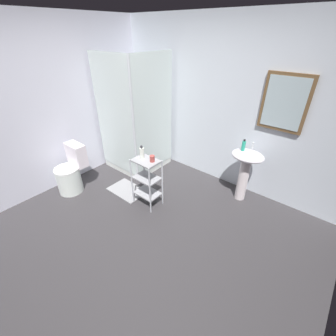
% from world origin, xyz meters
% --- Properties ---
extents(ground_plane, '(4.20, 4.20, 0.02)m').
position_xyz_m(ground_plane, '(0.00, 0.00, -0.01)').
color(ground_plane, '#353235').
extents(wall_back, '(4.20, 0.14, 2.50)m').
position_xyz_m(wall_back, '(0.01, 1.85, 1.25)').
color(wall_back, silver).
rests_on(wall_back, ground_plane).
extents(wall_left, '(0.10, 4.20, 2.50)m').
position_xyz_m(wall_left, '(-1.85, 0.00, 1.25)').
color(wall_left, silver).
rests_on(wall_left, ground_plane).
extents(shower_stall, '(0.92, 0.92, 2.00)m').
position_xyz_m(shower_stall, '(-1.19, 1.18, 0.46)').
color(shower_stall, white).
rests_on(shower_stall, ground_plane).
extents(pedestal_sink, '(0.46, 0.37, 0.81)m').
position_xyz_m(pedestal_sink, '(0.71, 1.52, 0.58)').
color(pedestal_sink, white).
rests_on(pedestal_sink, ground_plane).
extents(sink_faucet, '(0.03, 0.03, 0.10)m').
position_xyz_m(sink_faucet, '(0.71, 1.64, 0.86)').
color(sink_faucet, silver).
rests_on(sink_faucet, pedestal_sink).
extents(toilet, '(0.37, 0.49, 0.76)m').
position_xyz_m(toilet, '(-1.48, -0.01, 0.31)').
color(toilet, white).
rests_on(toilet, ground_plane).
extents(storage_cart, '(0.38, 0.28, 0.74)m').
position_xyz_m(storage_cart, '(-0.31, 0.52, 0.44)').
color(storage_cart, silver).
rests_on(storage_cart, ground_plane).
extents(hand_soap_bottle, '(0.05, 0.05, 0.17)m').
position_xyz_m(hand_soap_bottle, '(0.63, 1.51, 0.88)').
color(hand_soap_bottle, '#2DBC99').
rests_on(hand_soap_bottle, pedestal_sink).
extents(lotion_bottle_white, '(0.06, 0.06, 0.18)m').
position_xyz_m(lotion_bottle_white, '(-0.40, 0.54, 0.82)').
color(lotion_bottle_white, white).
rests_on(lotion_bottle_white, storage_cart).
extents(rinse_cup, '(0.07, 0.07, 0.09)m').
position_xyz_m(rinse_cup, '(-0.22, 0.55, 0.78)').
color(rinse_cup, '#B24742').
rests_on(rinse_cup, storage_cart).
extents(bath_mat, '(0.60, 0.40, 0.02)m').
position_xyz_m(bath_mat, '(-0.78, 0.51, 0.01)').
color(bath_mat, gray).
rests_on(bath_mat, ground_plane).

